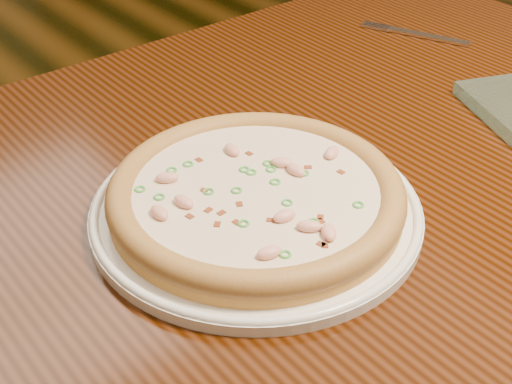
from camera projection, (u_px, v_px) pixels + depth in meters
hero_table at (306, 223)px, 0.89m from camera, size 1.20×0.80×0.75m
plate at (256, 209)px, 0.74m from camera, size 0.34×0.34×0.02m
pizza at (256, 194)px, 0.73m from camera, size 0.30×0.30×0.03m
fork at (418, 34)px, 1.12m from camera, size 0.09×0.17×0.00m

